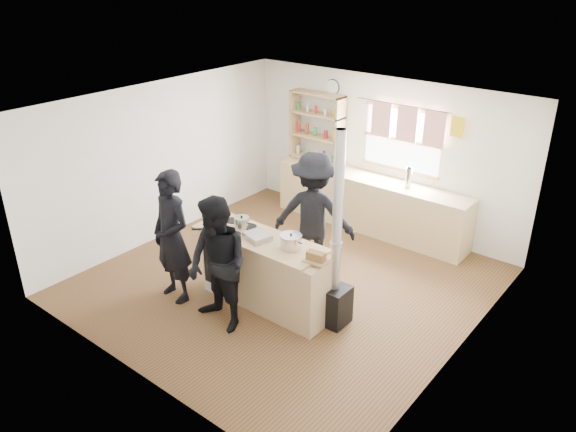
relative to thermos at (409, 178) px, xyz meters
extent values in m
cube|color=brown|center=(-0.65, -2.22, -1.07)|extent=(5.00, 5.00, 0.01)
cube|color=#D6BA81|center=(-0.65, 0.00, -0.61)|extent=(3.40, 0.55, 0.90)
cube|color=tan|center=(-1.85, 0.12, -0.13)|extent=(1.00, 0.28, 0.03)
cube|color=tan|center=(-1.85, 0.12, 0.27)|extent=(1.00, 0.28, 0.03)
cube|color=tan|center=(-1.85, 0.12, 0.67)|extent=(1.00, 0.28, 0.03)
cube|color=tan|center=(-1.85, 0.12, 1.02)|extent=(1.00, 0.28, 0.03)
cube|color=tan|center=(-2.33, 0.12, 0.44)|extent=(0.04, 0.28, 1.20)
cube|color=tan|center=(-1.37, 0.12, 0.44)|extent=(0.04, 0.28, 1.20)
cylinder|color=silver|center=(0.00, 0.00, 0.00)|extent=(0.10, 0.10, 0.33)
cube|color=white|center=(-1.10, -2.77, -0.61)|extent=(0.60, 0.60, 0.90)
cube|color=tan|center=(-0.20, -2.77, -0.61)|extent=(1.20, 0.60, 0.90)
cube|color=tan|center=(-0.65, -2.77, -0.15)|extent=(1.84, 0.64, 0.03)
cylinder|color=black|center=(-1.22, -2.95, -0.11)|extent=(0.40, 0.40, 0.05)
cylinder|color=#2C511C|center=(-1.22, -2.95, -0.09)|extent=(0.26, 0.26, 0.02)
cube|color=silver|center=(-0.63, -2.81, -0.10)|extent=(0.37, 0.34, 0.07)
cube|color=brown|center=(-0.63, -2.81, -0.08)|extent=(0.32, 0.29, 0.02)
cylinder|color=silver|center=(-1.02, -2.69, -0.07)|extent=(0.20, 0.20, 0.14)
cylinder|color=silver|center=(-1.02, -2.69, 0.01)|extent=(0.20, 0.20, 0.01)
sphere|color=black|center=(-1.02, -2.69, 0.02)|extent=(0.03, 0.03, 0.03)
cylinder|color=silver|center=(-0.15, -2.74, -0.05)|extent=(0.26, 0.26, 0.17)
cylinder|color=silver|center=(-0.15, -2.74, 0.04)|extent=(0.27, 0.27, 0.01)
sphere|color=black|center=(-0.15, -2.74, 0.05)|extent=(0.03, 0.03, 0.03)
cube|color=tan|center=(0.28, -2.81, -0.12)|extent=(0.30, 0.23, 0.02)
cube|color=olive|center=(0.28, -2.81, -0.06)|extent=(0.23, 0.13, 0.10)
cube|color=black|center=(0.40, -2.58, -0.81)|extent=(0.35, 0.35, 0.50)
cylinder|color=#ADADB2|center=(0.40, -2.58, 0.44)|extent=(0.12, 0.12, 2.00)
imported|color=black|center=(-1.57, -3.42, -0.17)|extent=(0.70, 0.50, 1.79)
imported|color=black|center=(-0.65, -3.50, -0.21)|extent=(0.92, 0.77, 1.70)
imported|color=black|center=(-0.55, -1.72, -0.16)|extent=(1.33, 1.06, 1.80)
camera|label=1|loc=(3.61, -7.50, 3.13)|focal=35.00mm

